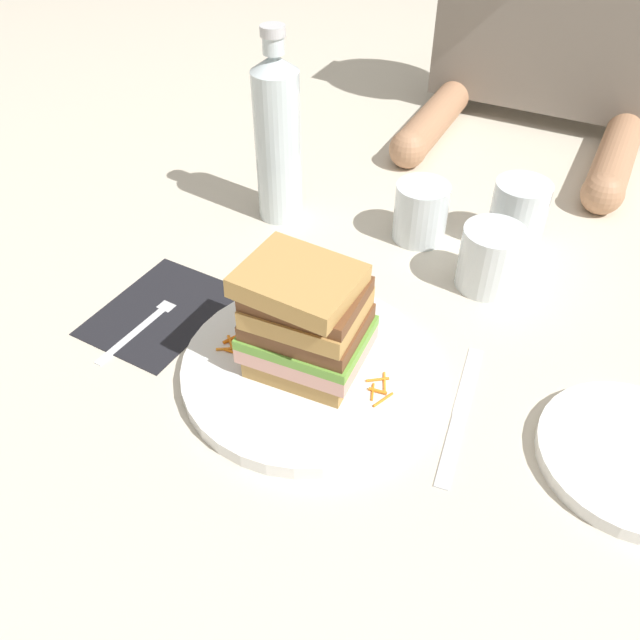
{
  "coord_description": "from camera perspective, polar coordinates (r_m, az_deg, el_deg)",
  "views": [
    {
      "loc": [
        0.24,
        -0.45,
        0.53
      ],
      "look_at": [
        0.01,
        0.02,
        0.06
      ],
      "focal_mm": 36.08,
      "sensor_mm": 36.0,
      "label": 1
    }
  ],
  "objects": [
    {
      "name": "empty_tumbler_0",
      "position": [
        0.92,
        8.93,
        9.44
      ],
      "size": [
        0.08,
        0.08,
        0.08
      ],
      "primitive_type": "cylinder",
      "color": "silver",
      "rests_on": "ground_plane"
    },
    {
      "name": "ground_plane",
      "position": [
        0.73,
        -1.02,
        -4.13
      ],
      "size": [
        3.0,
        3.0,
        0.0
      ],
      "primitive_type": "plane",
      "color": "beige"
    },
    {
      "name": "carrot_shred_1",
      "position": [
        0.74,
        -7.95,
        -1.92
      ],
      "size": [
        0.02,
        0.02,
        0.0
      ],
      "primitive_type": "cylinder",
      "rotation": [
        0.0,
        1.57,
        5.53
      ],
      "color": "orange",
      "rests_on": "main_plate"
    },
    {
      "name": "carrot_shred_5",
      "position": [
        0.73,
        -8.41,
        -2.55
      ],
      "size": [
        0.02,
        0.01,
        0.0
      ],
      "primitive_type": "cylinder",
      "rotation": [
        0.0,
        1.57,
        3.7
      ],
      "color": "orange",
      "rests_on": "main_plate"
    },
    {
      "name": "carrot_shred_10",
      "position": [
        0.7,
        5.88,
        -5.27
      ],
      "size": [
        0.01,
        0.03,
        0.0
      ],
      "primitive_type": "cylinder",
      "rotation": [
        0.0,
        1.57,
        5.12
      ],
      "color": "orange",
      "rests_on": "main_plate"
    },
    {
      "name": "carrot_shred_8",
      "position": [
        0.68,
        5.62,
        -7.05
      ],
      "size": [
        0.01,
        0.03,
        0.0
      ],
      "primitive_type": "cylinder",
      "rotation": [
        0.0,
        1.57,
        1.17
      ],
      "color": "orange",
      "rests_on": "main_plate"
    },
    {
      "name": "empty_tumbler_1",
      "position": [
        0.94,
        17.16,
        9.02
      ],
      "size": [
        0.08,
        0.08,
        0.09
      ],
      "primitive_type": "cylinder",
      "color": "silver",
      "rests_on": "ground_plane"
    },
    {
      "name": "carrot_shred_6",
      "position": [
        0.74,
        -6.92,
        -1.95
      ],
      "size": [
        0.02,
        0.01,
        0.0
      ],
      "primitive_type": "cylinder",
      "rotation": [
        0.0,
        1.57,
        0.25
      ],
      "color": "orange",
      "rests_on": "main_plate"
    },
    {
      "name": "fork",
      "position": [
        0.81,
        -14.9,
        0.16
      ],
      "size": [
        0.03,
        0.17,
        0.0
      ],
      "color": "silver",
      "rests_on": "napkin_dark"
    },
    {
      "name": "knife",
      "position": [
        0.7,
        12.25,
        -8.31
      ],
      "size": [
        0.04,
        0.2,
        0.0
      ],
      "color": "silver",
      "rests_on": "ground_plane"
    },
    {
      "name": "water_bottle",
      "position": [
        0.92,
        -3.77,
        15.79
      ],
      "size": [
        0.06,
        0.06,
        0.27
      ],
      "color": "silver",
      "rests_on": "ground_plane"
    },
    {
      "name": "side_plate",
      "position": [
        0.71,
        26.0,
        -10.83
      ],
      "size": [
        0.19,
        0.19,
        0.02
      ],
      "primitive_type": "cylinder",
      "color": "white",
      "rests_on": "ground_plane"
    },
    {
      "name": "carrot_shred_0",
      "position": [
        0.74,
        -6.2,
        -1.45
      ],
      "size": [
        0.01,
        0.02,
        0.0
      ],
      "primitive_type": "cylinder",
      "rotation": [
        0.0,
        1.57,
        4.29
      ],
      "color": "orange",
      "rests_on": "main_plate"
    },
    {
      "name": "carrot_shred_11",
      "position": [
        0.68,
        4.69,
        -6.38
      ],
      "size": [
        0.01,
        0.02,
        0.0
      ],
      "primitive_type": "cylinder",
      "rotation": [
        0.0,
        1.57,
        5.04
      ],
      "color": "orange",
      "rests_on": "main_plate"
    },
    {
      "name": "carrot_shred_2",
      "position": [
        0.74,
        -6.65,
        -1.61
      ],
      "size": [
        0.01,
        0.02,
        0.0
      ],
      "primitive_type": "cylinder",
      "rotation": [
        0.0,
        1.57,
        1.33
      ],
      "color": "orange",
      "rests_on": "main_plate"
    },
    {
      "name": "carrot_shred_3",
      "position": [
        0.74,
        -7.6,
        -1.54
      ],
      "size": [
        0.02,
        0.03,
        0.0
      ],
      "primitive_type": "cylinder",
      "rotation": [
        0.0,
        1.57,
        4.26
      ],
      "color": "orange",
      "rests_on": "main_plate"
    },
    {
      "name": "main_plate",
      "position": [
        0.72,
        -1.09,
        -4.33
      ],
      "size": [
        0.28,
        0.28,
        0.02
      ],
      "primitive_type": "cylinder",
      "color": "white",
      "rests_on": "ground_plane"
    },
    {
      "name": "carrot_shred_9",
      "position": [
        0.69,
        5.11,
        -5.33
      ],
      "size": [
        0.02,
        0.02,
        0.0
      ],
      "primitive_type": "cylinder",
      "rotation": [
        0.0,
        1.57,
        3.76
      ],
      "color": "orange",
      "rests_on": "main_plate"
    },
    {
      "name": "napkin_dark",
      "position": [
        0.83,
        -13.84,
        0.88
      ],
      "size": [
        0.14,
        0.18,
        0.0
      ],
      "primitive_type": "cube",
      "rotation": [
        0.0,
        0.0,
        -0.05
      ],
      "color": "black",
      "rests_on": "ground_plane"
    },
    {
      "name": "carrot_shred_12",
      "position": [
        0.68,
        5.15,
        -6.29
      ],
      "size": [
        0.02,
        0.01,
        0.0
      ],
      "primitive_type": "cylinder",
      "rotation": [
        0.0,
        1.57,
        0.11
      ],
      "color": "orange",
      "rests_on": "main_plate"
    },
    {
      "name": "juice_glass",
      "position": [
        0.85,
        14.83,
        5.15
      ],
      "size": [
        0.08,
        0.08,
        0.08
      ],
      "color": "white",
      "rests_on": "ground_plane"
    },
    {
      "name": "carrot_shred_4",
      "position": [
        0.73,
        -7.67,
        -2.85
      ],
      "size": [
        0.02,
        0.01,
        0.0
      ],
      "primitive_type": "cylinder",
      "rotation": [
        0.0,
        1.57,
        3.22
      ],
      "color": "orange",
      "rests_on": "main_plate"
    },
    {
      "name": "carrot_shred_7",
      "position": [
        0.73,
        -5.78,
        -2.34
      ],
      "size": [
        0.03,
        0.0,
        0.0
      ],
      "primitive_type": "cylinder",
      "rotation": [
        0.0,
        1.57,
        3.12
      ],
      "color": "orange",
      "rests_on": "main_plate"
    },
    {
      "name": "sandwich",
      "position": [
        0.67,
        -1.27,
        -0.08
      ],
      "size": [
        0.13,
        0.11,
        0.13
      ],
      "color": "tan",
      "rests_on": "main_plate"
    }
  ]
}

